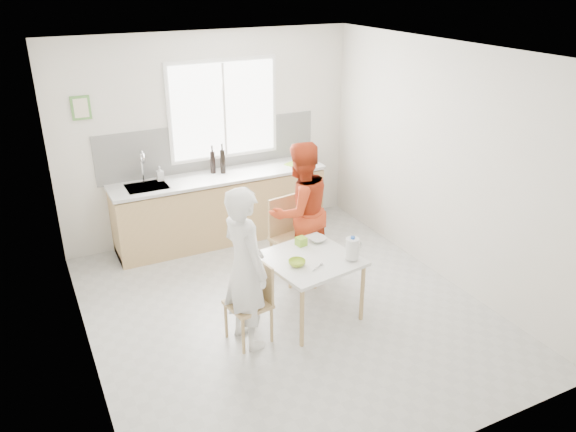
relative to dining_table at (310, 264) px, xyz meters
name	(u,v)px	position (x,y,z in m)	size (l,w,h in m)	color
ground	(286,309)	(-0.18, 0.20, -0.61)	(4.50, 4.50, 0.00)	#B7B7B2
room_shell	(285,165)	(-0.18, 0.20, 1.03)	(4.50, 4.50, 4.50)	silver
window	(224,110)	(0.02, 2.43, 1.09)	(1.50, 0.06, 1.30)	white
backsplash	(211,147)	(-0.18, 2.44, 0.61)	(3.00, 0.02, 0.65)	white
picture_frame	(81,108)	(-1.73, 2.43, 1.29)	(0.22, 0.03, 0.28)	#569443
kitchen_counter	(221,210)	(-0.18, 2.15, -0.19)	(2.84, 0.64, 1.37)	tan
dining_table	(310,264)	(0.00, 0.00, 0.00)	(1.02, 1.02, 0.68)	white
chair_left	(253,298)	(-0.68, -0.11, -0.16)	(0.43, 0.43, 0.82)	tan
chair_far	(290,234)	(0.21, 0.87, -0.08)	(0.51, 0.51, 0.96)	tan
person_white	(245,268)	(-0.76, -0.12, 0.20)	(0.59, 0.39, 1.63)	white
person_red	(300,211)	(0.31, 0.82, 0.21)	(0.80, 0.62, 1.65)	red
bowl_green	(297,263)	(-0.19, -0.08, 0.10)	(0.17, 0.17, 0.05)	#9FC42D
bowl_white	(318,239)	(0.26, 0.30, 0.09)	(0.19, 0.19, 0.05)	silver
milk_jug	(353,248)	(0.36, -0.22, 0.20)	(0.19, 0.14, 0.24)	white
green_box	(301,241)	(0.05, 0.29, 0.12)	(0.10, 0.10, 0.09)	#87C22C
spoon	(317,268)	(-0.04, -0.23, 0.08)	(0.01, 0.01, 0.16)	#A5A5AA
cutting_board	(299,163)	(0.96, 2.10, 0.31)	(0.35, 0.25, 0.01)	#88BC2B
wine_bottle_a	(223,161)	(-0.10, 2.20, 0.47)	(0.07, 0.07, 0.32)	black
wine_bottle_b	(213,162)	(-0.22, 2.26, 0.46)	(0.07, 0.07, 0.30)	black
jar_amber	(213,166)	(-0.21, 2.29, 0.39)	(0.06, 0.06, 0.16)	brown
soap_bottle	(160,173)	(-0.92, 2.29, 0.40)	(0.08, 0.09, 0.19)	#999999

